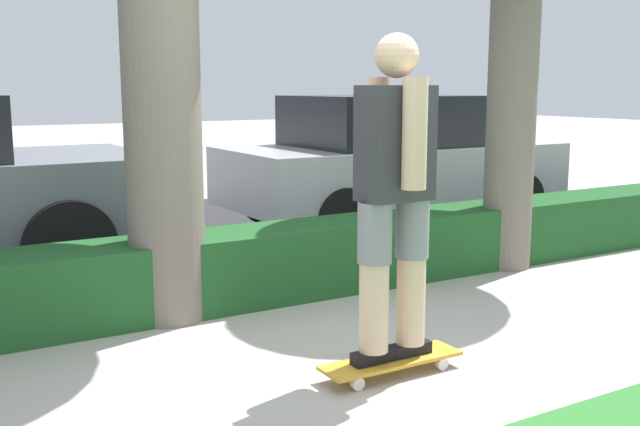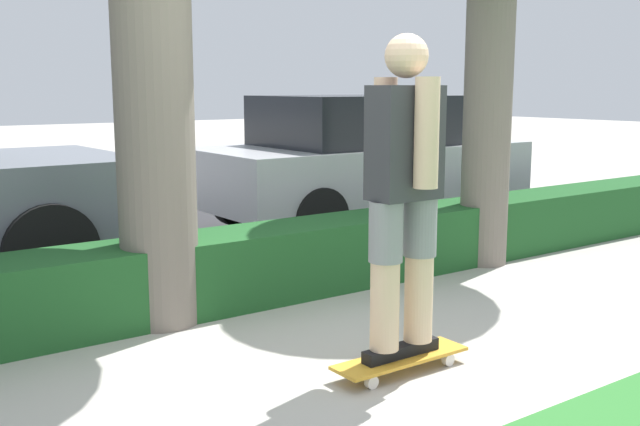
% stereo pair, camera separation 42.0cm
% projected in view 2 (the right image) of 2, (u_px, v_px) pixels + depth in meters
% --- Properties ---
extents(ground_plane, '(60.00, 60.00, 0.00)m').
position_uv_depth(ground_plane, '(377.00, 364.00, 4.45)').
color(ground_plane, '#ADA89E').
extents(street_asphalt, '(12.53, 5.00, 0.01)m').
position_uv_depth(street_asphalt, '(118.00, 244.00, 7.81)').
color(street_asphalt, '#2D2D30').
rests_on(street_asphalt, ground_plane).
extents(hedge_row, '(12.53, 0.60, 0.55)m').
position_uv_depth(hedge_row, '(242.00, 267.00, 5.68)').
color(hedge_row, '#1E5123').
rests_on(hedge_row, ground_plane).
extents(skateboard, '(0.86, 0.24, 0.09)m').
position_uv_depth(skateboard, '(401.00, 359.00, 4.31)').
color(skateboard, gold).
rests_on(skateboard, ground_plane).
extents(skater_person, '(0.52, 0.47, 1.82)m').
position_uv_depth(skater_person, '(404.00, 189.00, 4.15)').
color(skater_person, black).
rests_on(skater_person, skateboard).
extents(parked_car_middle, '(3.94, 1.83, 1.53)m').
position_uv_depth(parked_car_middle, '(360.00, 159.00, 8.75)').
color(parked_car_middle, '#B7B7BC').
rests_on(parked_car_middle, ground_plane).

